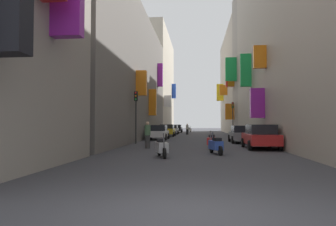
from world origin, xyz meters
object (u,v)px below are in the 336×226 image
at_px(parked_car_grey, 242,134).
at_px(pedestrian_near_left, 148,135).
at_px(traffic_light_near_corner, 136,108).
at_px(parked_car_black, 177,128).
at_px(scooter_white, 189,130).
at_px(traffic_light_far_corner, 233,113).
at_px(parked_car_yellow, 167,130).
at_px(scooter_blue, 216,145).
at_px(parked_car_red, 260,136).
at_px(pedestrian_crossing, 187,129).
at_px(parked_car_white, 158,132).
at_px(parked_car_silver, 172,129).
at_px(scooter_red, 211,141).
at_px(scooter_silver, 162,147).

bearing_deg(parked_car_grey, pedestrian_near_left, -137.67).
bearing_deg(traffic_light_near_corner, parked_car_black, 88.06).
relative_size(scooter_white, traffic_light_far_corner, 0.39).
bearing_deg(parked_car_black, parked_car_yellow, -90.11).
bearing_deg(traffic_light_near_corner, parked_car_grey, 13.83).
relative_size(parked_car_grey, scooter_white, 2.38).
xyz_separation_m(scooter_blue, traffic_light_far_corner, (3.51, 23.35, 2.45)).
distance_m(parked_car_red, pedestrian_crossing, 24.88).
distance_m(parked_car_white, scooter_blue, 14.85).
relative_size(parked_car_yellow, scooter_blue, 2.14).
bearing_deg(parked_car_yellow, parked_car_black, 89.89).
height_order(parked_car_black, pedestrian_crossing, pedestrian_crossing).
xyz_separation_m(pedestrian_near_left, traffic_light_far_corner, (7.62, 19.90, 2.07)).
distance_m(parked_car_black, pedestrian_near_left, 34.88).
xyz_separation_m(parked_car_black, pedestrian_near_left, (0.56, -34.87, 0.11)).
bearing_deg(parked_car_red, traffic_light_near_corner, 155.11).
xyz_separation_m(parked_car_grey, parked_car_silver, (-7.42, 19.96, -0.02)).
relative_size(parked_car_black, pedestrian_near_left, 2.55).
relative_size(pedestrian_crossing, traffic_light_far_corner, 0.36).
bearing_deg(pedestrian_near_left, scooter_white, 87.43).
bearing_deg(traffic_light_near_corner, scooter_red, -34.90).
distance_m(scooter_red, traffic_light_near_corner, 7.28).
xyz_separation_m(parked_car_silver, scooter_white, (2.28, 10.45, -0.26)).
xyz_separation_m(parked_car_red, parked_car_grey, (-0.28, 6.08, -0.04)).
xyz_separation_m(parked_car_grey, scooter_silver, (-5.27, -11.23, -0.28)).
distance_m(parked_car_yellow, scooter_white, 18.27).
xyz_separation_m(scooter_white, traffic_light_near_corner, (-3.24, -32.46, 2.33)).
distance_m(parked_car_red, traffic_light_far_corner, 19.93).
distance_m(scooter_blue, scooter_silver, 3.06).
relative_size(parked_car_red, parked_car_white, 0.96).
xyz_separation_m(parked_car_black, scooter_blue, (4.67, -38.33, -0.27)).
bearing_deg(scooter_blue, traffic_light_near_corner, 127.07).
relative_size(parked_car_red, parked_car_grey, 1.00).
relative_size(parked_car_red, traffic_light_far_corner, 0.94).
bearing_deg(pedestrian_near_left, pedestrian_crossing, 86.01).
bearing_deg(parked_car_silver, scooter_silver, -86.05).
distance_m(parked_car_red, scooter_white, 36.88).
relative_size(parked_car_yellow, traffic_light_far_corner, 0.97).
bearing_deg(pedestrian_crossing, scooter_silver, -90.38).
relative_size(parked_car_white, pedestrian_near_left, 2.48).
distance_m(parked_car_red, traffic_light_near_corner, 9.75).
relative_size(parked_car_white, scooter_white, 2.49).
bearing_deg(pedestrian_near_left, parked_car_grey, 42.33).
distance_m(parked_car_white, parked_car_yellow, 7.85).
bearing_deg(parked_car_yellow, traffic_light_near_corner, -94.03).
relative_size(scooter_blue, pedestrian_near_left, 1.15).
bearing_deg(pedestrian_crossing, scooter_white, 90.29).
height_order(parked_car_grey, scooter_red, parked_car_grey).
xyz_separation_m(scooter_silver, pedestrian_crossing, (0.19, 29.46, 0.31)).
bearing_deg(scooter_silver, traffic_light_far_corner, 76.24).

